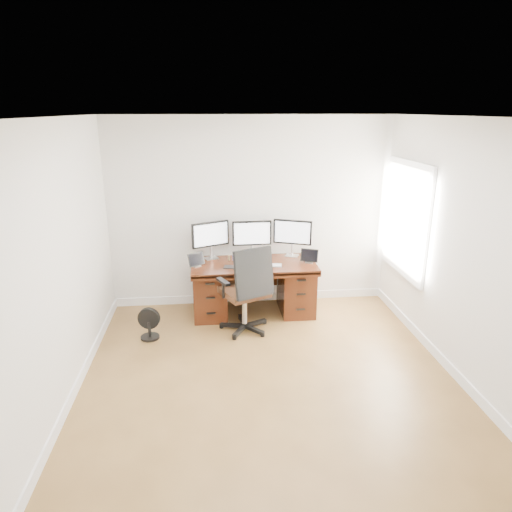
{
  "coord_description": "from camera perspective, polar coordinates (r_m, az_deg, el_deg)",
  "views": [
    {
      "loc": [
        -0.58,
        -4.09,
        2.77
      ],
      "look_at": [
        0.0,
        1.5,
        0.95
      ],
      "focal_mm": 32.0,
      "sensor_mm": 36.0,
      "label": 1
    }
  ],
  "objects": [
    {
      "name": "keyboard",
      "position": [
        6.07,
        -0.37,
        -1.41
      ],
      "size": [
        0.32,
        0.23,
        0.01
      ],
      "primitive_type": "cube",
      "rotation": [
        0.0,
        0.0,
        -0.38
      ],
      "color": "white",
      "rests_on": "desk"
    },
    {
      "name": "figurine_yellow",
      "position": [
        6.4,
        0.86,
        -0.03
      ],
      "size": [
        0.03,
        0.03,
        0.08
      ],
      "color": "#E5BF5A",
      "rests_on": "desk"
    },
    {
      "name": "monitor_center",
      "position": [
        6.41,
        -0.52,
        2.71
      ],
      "size": [
        0.55,
        0.14,
        0.53
      ],
      "rotation": [
        0.0,
        0.0,
        0.02
      ],
      "color": "silver",
      "rests_on": "desk"
    },
    {
      "name": "figurine_pink",
      "position": [
        6.37,
        -1.32,
        -0.1
      ],
      "size": [
        0.03,
        0.03,
        0.08
      ],
      "color": "#D660AD",
      "rests_on": "desk"
    },
    {
      "name": "office_chair",
      "position": [
        5.88,
        -1.19,
        -6.01
      ],
      "size": [
        0.82,
        0.82,
        1.17
      ],
      "rotation": [
        0.0,
        0.0,
        0.43
      ],
      "color": "black",
      "rests_on": "ground"
    },
    {
      "name": "desk",
      "position": [
        6.4,
        -0.3,
        -3.77
      ],
      "size": [
        1.7,
        0.8,
        0.75
      ],
      "color": "#3B190B",
      "rests_on": "ground"
    },
    {
      "name": "right_wall",
      "position": [
        5.12,
        24.56,
        0.24
      ],
      "size": [
        0.1,
        4.5,
        2.7
      ],
      "color": "silver",
      "rests_on": "ground"
    },
    {
      "name": "figurine_purple",
      "position": [
        6.36,
        -2.83,
        -0.15
      ],
      "size": [
        0.03,
        0.03,
        0.08
      ],
      "color": "#6C53C9",
      "rests_on": "desk"
    },
    {
      "name": "drawing_tablet",
      "position": [
        6.1,
        -3.04,
        -1.37
      ],
      "size": [
        0.23,
        0.17,
        0.01
      ],
      "primitive_type": "cube",
      "rotation": [
        0.0,
        0.0,
        -0.21
      ],
      "color": "black",
      "rests_on": "desk"
    },
    {
      "name": "back_wall",
      "position": [
        6.52,
        -0.68,
        5.36
      ],
      "size": [
        4.0,
        0.1,
        2.7
      ],
      "primitive_type": "cube",
      "color": "silver",
      "rests_on": "ground"
    },
    {
      "name": "monitor_right",
      "position": [
        6.49,
        4.58,
        2.84
      ],
      "size": [
        0.52,
        0.24,
        0.53
      ],
      "rotation": [
        0.0,
        0.0,
        -0.39
      ],
      "color": "silver",
      "rests_on": "desk"
    },
    {
      "name": "tablet_right",
      "position": [
        6.3,
        6.7,
        -0.08
      ],
      "size": [
        0.25,
        0.15,
        0.19
      ],
      "rotation": [
        0.0,
        0.0,
        -0.4
      ],
      "color": "silver",
      "rests_on": "desk"
    },
    {
      "name": "figurine_brown",
      "position": [
        6.36,
        -3.41,
        -0.17
      ],
      "size": [
        0.03,
        0.03,
        0.08
      ],
      "color": "olive",
      "rests_on": "desk"
    },
    {
      "name": "ground",
      "position": [
        4.97,
        1.84,
        -15.9
      ],
      "size": [
        4.5,
        4.5,
        0.0
      ],
      "primitive_type": "plane",
      "color": "brown",
      "rests_on": "ground"
    },
    {
      "name": "tablet_left",
      "position": [
        6.16,
        -7.47,
        -0.53
      ],
      "size": [
        0.24,
        0.19,
        0.19
      ],
      "rotation": [
        0.0,
        0.0,
        0.6
      ],
      "color": "silver",
      "rests_on": "desk"
    },
    {
      "name": "monitor_left",
      "position": [
        6.39,
        -5.71,
        2.56
      ],
      "size": [
        0.52,
        0.26,
        0.53
      ],
      "rotation": [
        0.0,
        0.0,
        0.42
      ],
      "color": "silver",
      "rests_on": "desk"
    },
    {
      "name": "trackpad",
      "position": [
        6.16,
        2.61,
        -1.16
      ],
      "size": [
        0.15,
        0.15,
        0.01
      ],
      "primitive_type": "cube",
      "rotation": [
        0.0,
        0.0,
        -0.16
      ],
      "color": "#B8BABF",
      "rests_on": "desk"
    },
    {
      "name": "phone",
      "position": [
        6.25,
        0.08,
        -0.86
      ],
      "size": [
        0.14,
        0.09,
        0.01
      ],
      "primitive_type": "cube",
      "rotation": [
        0.0,
        0.0,
        -0.16
      ],
      "color": "black",
      "rests_on": "desk"
    },
    {
      "name": "floor_fan",
      "position": [
        5.93,
        -13.21,
        -8.29
      ],
      "size": [
        0.28,
        0.24,
        0.41
      ],
      "rotation": [
        0.0,
        0.0,
        -0.18
      ],
      "color": "black",
      "rests_on": "ground"
    }
  ]
}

